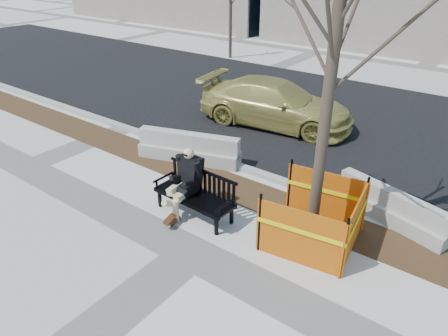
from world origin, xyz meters
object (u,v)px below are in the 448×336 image
at_px(tree_fence, 310,240).
at_px(sedan, 274,124).
at_px(jersey_barrier_right, 389,220).
at_px(bench, 195,214).
at_px(seated_man, 188,209).
at_px(jersey_barrier_left, 189,160).

height_order(tree_fence, sedan, tree_fence).
bearing_deg(jersey_barrier_right, bench, -129.60).
relative_size(seated_man, sedan, 0.29).
distance_m(seated_man, tree_fence, 2.93).
distance_m(tree_fence, jersey_barrier_right, 2.04).
bearing_deg(seated_man, bench, -11.21).
distance_m(seated_man, jersey_barrier_right, 4.63).
bearing_deg(tree_fence, jersey_barrier_left, 164.16).
bearing_deg(jersey_barrier_left, jersey_barrier_right, -13.73).
bearing_deg(sedan, jersey_barrier_right, -132.94).
height_order(seated_man, jersey_barrier_right, seated_man).
bearing_deg(sedan, seated_man, -177.76).
bearing_deg(tree_fence, seated_man, -166.36).
xyz_separation_m(bench, sedan, (-1.39, 5.95, 0.00)).
height_order(seated_man, sedan, seated_man).
relative_size(bench, jersey_barrier_left, 0.67).
distance_m(tree_fence, sedan, 6.54).
relative_size(seated_man, tree_fence, 0.24).
relative_size(bench, sedan, 0.38).
bearing_deg(bench, jersey_barrier_right, 36.21).
height_order(sedan, jersey_barrier_left, sedan).
xyz_separation_m(bench, seated_man, (-0.27, 0.07, 0.00)).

